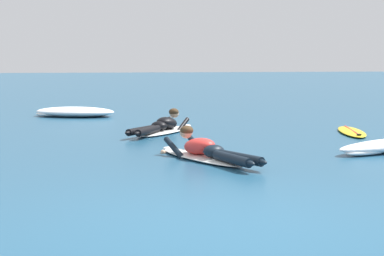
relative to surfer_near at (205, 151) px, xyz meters
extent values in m
plane|color=navy|center=(-0.57, 6.24, -0.14)|extent=(120.00, 120.00, 0.00)
ellipsoid|color=white|center=(-0.04, 0.10, -0.10)|extent=(1.26, 2.23, 0.07)
ellipsoid|color=white|center=(-0.41, 1.08, -0.09)|extent=(0.25, 0.25, 0.06)
ellipsoid|color=red|center=(-0.06, 0.15, 0.06)|extent=(0.62, 0.80, 0.35)
ellipsoid|color=black|center=(0.09, -0.23, 0.03)|extent=(0.42, 0.38, 0.20)
cylinder|color=black|center=(0.22, -0.82, 0.00)|extent=(0.40, 0.89, 0.14)
ellipsoid|color=black|center=(0.36, -1.24, 0.00)|extent=(0.17, 0.24, 0.08)
cylinder|color=black|center=(0.37, -0.76, 0.00)|extent=(0.49, 0.87, 0.14)
ellipsoid|color=black|center=(0.55, -1.17, 0.00)|extent=(0.17, 0.24, 0.08)
cylinder|color=black|center=(-0.40, 0.43, -0.02)|extent=(0.30, 0.62, 0.36)
sphere|color=tan|center=(-0.54, 0.81, -0.12)|extent=(0.09, 0.09, 0.09)
cylinder|color=black|center=(0.02, 0.57, -0.02)|extent=(0.30, 0.62, 0.36)
sphere|color=tan|center=(-0.11, 0.93, -0.12)|extent=(0.09, 0.09, 0.09)
sphere|color=tan|center=(-0.20, 0.53, 0.24)|extent=(0.21, 0.21, 0.21)
ellipsoid|color=#47331E|center=(-0.19, 0.51, 0.27)|extent=(0.28, 0.26, 0.16)
ellipsoid|color=white|center=(-0.05, 3.80, -0.10)|extent=(1.75, 2.16, 0.07)
ellipsoid|color=white|center=(0.57, 4.68, -0.09)|extent=(0.28, 0.28, 0.06)
ellipsoid|color=black|center=(-0.02, 3.84, 0.06)|extent=(0.69, 0.74, 0.34)
ellipsoid|color=black|center=(-0.23, 3.54, 0.03)|extent=(0.44, 0.42, 0.20)
cylinder|color=black|center=(-0.65, 3.08, 0.00)|extent=(0.69, 0.82, 0.14)
ellipsoid|color=black|center=(-0.94, 2.71, 0.00)|extent=(0.21, 0.24, 0.08)
cylinder|color=black|center=(-0.52, 2.99, 0.00)|extent=(0.61, 0.87, 0.14)
ellipsoid|color=black|center=(-0.77, 2.59, 0.00)|extent=(0.21, 0.24, 0.08)
cylinder|color=black|center=(0.00, 4.25, -0.02)|extent=(0.40, 0.51, 0.33)
sphere|color=tan|center=(0.21, 4.56, -0.12)|extent=(0.09, 0.09, 0.09)
cylinder|color=black|center=(0.35, 3.98, -0.02)|extent=(0.40, 0.51, 0.33)
sphere|color=tan|center=(0.55, 4.27, -0.12)|extent=(0.09, 0.09, 0.09)
sphere|color=tan|center=(0.19, 4.15, 0.24)|extent=(0.21, 0.21, 0.21)
ellipsoid|color=#47331E|center=(0.18, 4.13, 0.27)|extent=(0.30, 0.29, 0.16)
ellipsoid|color=yellow|center=(3.80, 2.94, -0.10)|extent=(1.00, 2.12, 0.07)
cube|color=red|center=(3.80, 2.94, -0.07)|extent=(0.49, 1.70, 0.01)
cone|color=black|center=(3.58, 2.12, -0.13)|extent=(0.12, 0.12, 0.16)
ellipsoid|color=white|center=(2.75, 0.03, -0.08)|extent=(1.08, 0.68, 0.12)
ellipsoid|color=white|center=(-1.92, 8.03, -0.01)|extent=(2.47, 1.87, 0.27)
ellipsoid|color=white|center=(-1.35, 7.98, -0.05)|extent=(0.86, 0.66, 0.19)
ellipsoid|color=white|center=(-2.58, 8.18, -0.07)|extent=(0.89, 0.70, 0.15)
camera|label=1|loc=(-2.03, -9.51, 1.42)|focal=59.33mm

